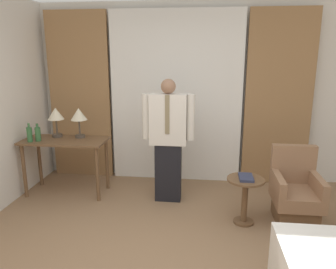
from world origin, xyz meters
TOP-DOWN VIEW (x-y plane):
  - wall_back at (0.00, 2.73)m, footprint 10.00×0.06m
  - curtain_sheer_center at (0.00, 2.60)m, footprint 1.98×0.06m
  - curtain_drape_left at (-1.51, 2.60)m, footprint 0.96×0.06m
  - curtain_drape_right at (1.51, 2.60)m, footprint 0.96×0.06m
  - desk at (-1.48, 1.86)m, footprint 1.16×0.55m
  - table_lamp_left at (-1.65, 2.00)m, footprint 0.23×0.23m
  - table_lamp_right at (-1.31, 2.00)m, footprint 0.23×0.23m
  - bottle_near_edge at (-1.80, 1.75)m, footprint 0.07×0.07m
  - bottle_by_lamp at (-1.89, 1.70)m, footprint 0.07×0.07m
  - person at (-0.02, 1.80)m, footprint 0.69×0.23m
  - armchair at (1.54, 1.41)m, footprint 0.52×0.61m
  - side_table at (0.94, 1.27)m, footprint 0.43×0.43m
  - book at (0.94, 1.26)m, footprint 0.16×0.25m

SIDE VIEW (x-z plane):
  - armchair at x=1.54m, z-range -0.12..0.76m
  - side_table at x=0.94m, z-range 0.10..0.66m
  - book at x=0.94m, z-range 0.56..0.59m
  - desk at x=-1.48m, z-range 0.27..1.05m
  - person at x=-0.02m, z-range 0.06..1.71m
  - bottle_near_edge at x=-1.80m, z-range 0.77..1.01m
  - bottle_by_lamp at x=-1.89m, z-range 0.76..1.02m
  - table_lamp_left at x=-1.65m, z-range 0.89..1.31m
  - table_lamp_right at x=-1.31m, z-range 0.89..1.31m
  - curtain_sheer_center at x=0.00m, z-range 0.00..2.58m
  - curtain_drape_left at x=-1.51m, z-range 0.00..2.58m
  - curtain_drape_right at x=1.51m, z-range 0.00..2.58m
  - wall_back at x=0.00m, z-range 0.00..2.70m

